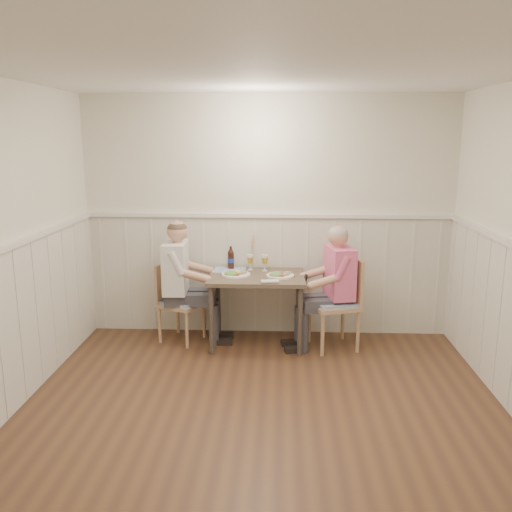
# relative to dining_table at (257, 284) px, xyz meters

# --- Properties ---
(ground_plane) EXTENTS (4.50, 4.50, 0.00)m
(ground_plane) POSITION_rel_dining_table_xyz_m (0.10, -1.84, -0.65)
(ground_plane) COLOR #4A2F20
(room_shell) EXTENTS (4.04, 4.54, 2.60)m
(room_shell) POSITION_rel_dining_table_xyz_m (0.10, -1.84, 0.86)
(room_shell) COLOR silver
(room_shell) RESTS_ON ground
(wainscot) EXTENTS (4.00, 4.49, 1.34)m
(wainscot) POSITION_rel_dining_table_xyz_m (0.10, -1.15, 0.04)
(wainscot) COLOR silver
(wainscot) RESTS_ON ground
(dining_table) EXTENTS (0.99, 0.70, 0.75)m
(dining_table) POSITION_rel_dining_table_xyz_m (0.00, 0.00, 0.00)
(dining_table) COLOR brown
(dining_table) RESTS_ON ground
(chair_right) EXTENTS (0.56, 0.56, 0.95)m
(chair_right) POSITION_rel_dining_table_xyz_m (0.85, -0.04, -0.14)
(chair_right) COLOR #A17256
(chair_right) RESTS_ON ground
(chair_left) EXTENTS (0.52, 0.52, 0.85)m
(chair_left) POSITION_rel_dining_table_xyz_m (-0.86, 0.09, -0.19)
(chair_left) COLOR #A17256
(chair_left) RESTS_ON ground
(man_in_pink) EXTENTS (0.66, 0.47, 1.31)m
(man_in_pink) POSITION_rel_dining_table_xyz_m (0.81, -0.04, -0.11)
(man_in_pink) COLOR #3F3F47
(man_in_pink) RESTS_ON ground
(diner_cream) EXTENTS (0.63, 0.44, 1.33)m
(diner_cream) POSITION_rel_dining_table_xyz_m (-0.81, 0.03, -0.10)
(diner_cream) COLOR #3F3F47
(diner_cream) RESTS_ON ground
(plate_man) EXTENTS (0.29, 0.29, 0.07)m
(plate_man) POSITION_rel_dining_table_xyz_m (0.23, -0.04, 0.12)
(plate_man) COLOR white
(plate_man) RESTS_ON dining_table
(plate_diner) EXTENTS (0.30, 0.30, 0.08)m
(plate_diner) POSITION_rel_dining_table_xyz_m (-0.23, -0.03, 0.12)
(plate_diner) COLOR white
(plate_diner) RESTS_ON dining_table
(beer_glass_a) EXTENTS (0.07, 0.07, 0.18)m
(beer_glass_a) POSITION_rel_dining_table_xyz_m (0.08, 0.19, 0.22)
(beer_glass_a) COLOR silver
(beer_glass_a) RESTS_ON dining_table
(beer_glass_b) EXTENTS (0.07, 0.07, 0.17)m
(beer_glass_b) POSITION_rel_dining_table_xyz_m (-0.08, 0.23, 0.21)
(beer_glass_b) COLOR silver
(beer_glass_b) RESTS_ON dining_table
(beer_bottle) EXTENTS (0.07, 0.07, 0.25)m
(beer_bottle) POSITION_rel_dining_table_xyz_m (-0.29, 0.27, 0.21)
(beer_bottle) COLOR black
(beer_bottle) RESTS_ON dining_table
(rolled_napkin) EXTENTS (0.18, 0.06, 0.04)m
(rolled_napkin) POSITION_rel_dining_table_xyz_m (0.14, -0.31, 0.12)
(rolled_napkin) COLOR white
(rolled_napkin) RESTS_ON dining_table
(grass_vase) EXTENTS (0.04, 0.04, 0.39)m
(grass_vase) POSITION_rel_dining_table_xyz_m (-0.08, 0.31, 0.27)
(grass_vase) COLOR silver
(grass_vase) RESTS_ON dining_table
(gingham_mat) EXTENTS (0.36, 0.29, 0.01)m
(gingham_mat) POSITION_rel_dining_table_xyz_m (-0.30, 0.20, 0.10)
(gingham_mat) COLOR #4566A5
(gingham_mat) RESTS_ON dining_table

